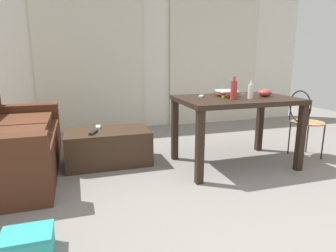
{
  "coord_description": "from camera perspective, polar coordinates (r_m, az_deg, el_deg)",
  "views": [
    {
      "loc": [
        -1.35,
        -1.45,
        1.19
      ],
      "look_at": [
        -0.37,
        1.68,
        0.43
      ],
      "focal_mm": 31.06,
      "sensor_mm": 36.0,
      "label": 1
    }
  ],
  "objects": [
    {
      "name": "ground_plane",
      "position": [
        3.37,
        7.56,
        -7.74
      ],
      "size": [
        8.61,
        8.61,
        0.0
      ],
      "primitive_type": "plane",
      "color": "gray"
    },
    {
      "name": "wall_back",
      "position": [
        5.21,
        -2.45,
        13.63
      ],
      "size": [
        5.74,
        0.1,
        2.47
      ],
      "primitive_type": "cube",
      "color": "silver",
      "rests_on": "ground"
    },
    {
      "name": "curtains",
      "position": [
        5.13,
        -2.19,
        12.15
      ],
      "size": [
        3.92,
        0.03,
        2.21
      ],
      "color": "beige",
      "rests_on": "ground"
    },
    {
      "name": "couch",
      "position": [
        3.46,
        -29.04,
        -3.44
      ],
      "size": [
        0.89,
        1.85,
        0.75
      ],
      "color": "#4C2819",
      "rests_on": "ground"
    },
    {
      "name": "coffee_table",
      "position": [
        3.42,
        -11.68,
        -4.05
      ],
      "size": [
        0.94,
        0.53,
        0.39
      ],
      "color": "#382619",
      "rests_on": "ground"
    },
    {
      "name": "craft_table",
      "position": [
        3.3,
        13.18,
        3.66
      ],
      "size": [
        1.27,
        0.84,
        0.78
      ],
      "color": "black",
      "rests_on": "ground"
    },
    {
      "name": "wire_chair",
      "position": [
        3.86,
        25.1,
        1.69
      ],
      "size": [
        0.38,
        0.39,
        0.83
      ],
      "color": "#B7844C",
      "rests_on": "ground"
    },
    {
      "name": "bottle_near",
      "position": [
        3.21,
        15.91,
        6.59
      ],
      "size": [
        0.06,
        0.06,
        0.19
      ],
      "color": "beige",
      "rests_on": "craft_table"
    },
    {
      "name": "bottle_far",
      "position": [
        3.11,
        12.79,
        6.95
      ],
      "size": [
        0.07,
        0.07,
        0.24
      ],
      "color": "#99332D",
      "rests_on": "craft_table"
    },
    {
      "name": "bowl",
      "position": [
        3.44,
        18.48,
        6.21
      ],
      "size": [
        0.14,
        0.14,
        0.09
      ],
      "primitive_type": "ellipsoid",
      "color": "#9E3833",
      "rests_on": "craft_table"
    },
    {
      "name": "book_stack",
      "position": [
        3.34,
        11.5,
        6.35
      ],
      "size": [
        0.23,
        0.29,
        0.07
      ],
      "color": "gold",
      "rests_on": "craft_table"
    },
    {
      "name": "tv_remote_on_table",
      "position": [
        3.24,
        6.51,
        5.81
      ],
      "size": [
        0.11,
        0.14,
        0.02
      ],
      "primitive_type": "cube",
      "rotation": [
        0.0,
        0.0,
        -0.6
      ],
      "color": "#B7B7B2",
      "rests_on": "craft_table"
    },
    {
      "name": "scissors",
      "position": [
        3.6,
        13.82,
        6.14
      ],
      "size": [
        0.1,
        0.05,
        0.0
      ],
      "color": "#9EA0A5",
      "rests_on": "craft_table"
    },
    {
      "name": "tv_remote_primary",
      "position": [
        3.5,
        -13.55,
        -0.21
      ],
      "size": [
        0.06,
        0.15,
        0.03
      ],
      "primitive_type": "cube",
      "rotation": [
        0.0,
        0.0,
        -0.07
      ],
      "color": "#B7B7B2",
      "rests_on": "coffee_table"
    },
    {
      "name": "tv_remote_secondary",
      "position": [
        3.27,
        -14.46,
        -1.22
      ],
      "size": [
        0.11,
        0.17,
        0.02
      ],
      "primitive_type": "cube",
      "rotation": [
        0.0,
        0.0,
        -0.41
      ],
      "color": "#232326",
      "rests_on": "coffee_table"
    },
    {
      "name": "shoebox",
      "position": [
        2.11,
        -25.83,
        -20.09
      ],
      "size": [
        0.3,
        0.24,
        0.16
      ],
      "color": "#33B2AD",
      "rests_on": "ground"
    }
  ]
}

